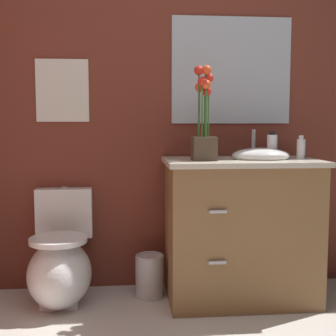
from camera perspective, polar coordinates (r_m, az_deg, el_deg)
wall_back at (r=3.10m, az=3.82°, el=8.35°), size 4.30×0.05×2.50m
toilet at (r=2.91m, az=-13.27°, el=-11.67°), size 0.38×0.59×0.69m
vanity_cabinet at (r=2.90m, az=9.08°, el=-7.40°), size 0.94×0.56×1.06m
flower_vase at (r=2.72m, az=4.52°, el=5.35°), size 0.14×0.14×0.56m
soap_bottle at (r=2.89m, az=12.87°, el=2.67°), size 0.06×0.06×0.17m
lotion_bottle at (r=2.94m, az=16.27°, el=2.36°), size 0.05×0.05×0.15m
trash_bin at (r=2.98m, az=-2.30°, el=-13.27°), size 0.18×0.18×0.27m
wall_poster at (r=3.06m, az=-13.05°, el=9.40°), size 0.34×0.01×0.40m
wall_mirror at (r=3.13m, az=7.94°, el=11.96°), size 0.80×0.01×0.70m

